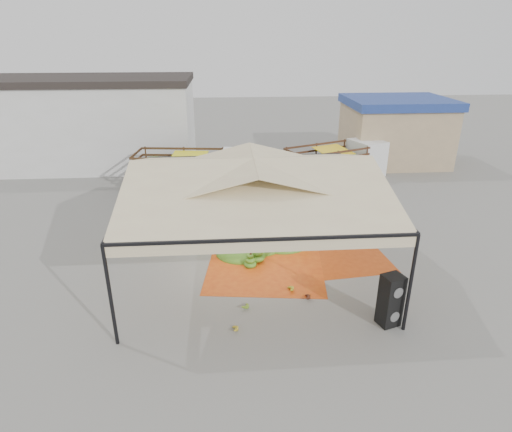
{
  "coord_description": "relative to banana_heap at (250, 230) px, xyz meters",
  "views": [
    {
      "loc": [
        -0.94,
        -13.61,
        7.76
      ],
      "look_at": [
        0.2,
        1.5,
        1.3
      ],
      "focal_mm": 30.0,
      "sensor_mm": 36.0,
      "label": 1
    }
  ],
  "objects": [
    {
      "name": "tarp_right",
      "position": [
        3.14,
        -1.1,
        -0.54
      ],
      "size": [
        4.04,
        4.2,
        0.01
      ],
      "primitive_type": "cube",
      "rotation": [
        0.0,
        0.0,
        0.11
      ],
      "color": "#C34C12",
      "rests_on": "ground"
    },
    {
      "name": "truck_right",
      "position": [
        5.69,
        7.94,
        0.7
      ],
      "size": [
        6.23,
        4.17,
        2.03
      ],
      "rotation": [
        0.0,
        0.0,
        0.4
      ],
      "color": "#532B1B",
      "rests_on": "ground"
    },
    {
      "name": "hand_green",
      "position": [
        -0.49,
        -4.44,
        -0.45
      ],
      "size": [
        0.56,
        0.52,
        0.2
      ],
      "primitive_type": "ellipsoid",
      "rotation": [
        0.0,
        0.0,
        -0.49
      ],
      "color": "#4B7E1A",
      "rests_on": "ground"
    },
    {
      "name": "hand_yellow_a",
      "position": [
        1.02,
        -3.64,
        -0.44
      ],
      "size": [
        0.51,
        0.44,
        0.21
      ],
      "primitive_type": "ellipsoid",
      "rotation": [
        0.0,
        0.0,
        0.17
      ],
      "color": "gold",
      "rests_on": "ground"
    },
    {
      "name": "hand_red_b",
      "position": [
        3.37,
        -5.55,
        -0.45
      ],
      "size": [
        0.53,
        0.5,
        0.19
      ],
      "primitive_type": "ellipsoid",
      "rotation": [
        0.0,
        0.0,
        0.49
      ],
      "color": "#551813",
      "rests_on": "ground"
    },
    {
      "name": "truck_left",
      "position": [
        -2.24,
        6.52,
        0.77
      ],
      "size": [
        6.42,
        2.82,
        2.13
      ],
      "rotation": [
        0.0,
        0.0,
        -0.12
      ],
      "color": "#51361B",
      "rests_on": "ground"
    },
    {
      "name": "banana_heap",
      "position": [
        0.0,
        0.0,
        0.0
      ],
      "size": [
        5.91,
        5.22,
        1.09
      ],
      "primitive_type": "ellipsoid",
      "rotation": [
        0.0,
        0.0,
        -0.23
      ],
      "color": "#3C7318",
      "rests_on": "ground"
    },
    {
      "name": "tarp_left",
      "position": [
        0.41,
        -2.03,
        -0.54
      ],
      "size": [
        4.55,
        4.38,
        0.01
      ],
      "primitive_type": "cube",
      "rotation": [
        0.0,
        0.0,
        -0.12
      ],
      "color": "#D65A14",
      "rests_on": "ground"
    },
    {
      "name": "banana_leaves",
      "position": [
        -2.73,
        0.52,
        -0.55
      ],
      "size": [
        0.96,
        1.36,
        3.7
      ],
      "primitive_type": null,
      "color": "#39731E",
      "rests_on": "ground"
    },
    {
      "name": "speaker_stack",
      "position": [
        3.65,
        -5.55,
        0.25
      ],
      "size": [
        0.71,
        0.66,
        1.59
      ],
      "rotation": [
        0.0,
        0.0,
        0.32
      ],
      "color": "black",
      "rests_on": "ground"
    },
    {
      "name": "hanging_bunches",
      "position": [
        1.01,
        -1.15,
        2.07
      ],
      "size": [
        3.24,
        0.24,
        0.2
      ],
      "color": "#3A7B19",
      "rests_on": "ground"
    },
    {
      "name": "hand_yellow_b",
      "position": [
        -0.85,
        -5.55,
        -0.45
      ],
      "size": [
        0.45,
        0.39,
        0.19
      ],
      "primitive_type": "ellipsoid",
      "rotation": [
        0.0,
        0.0,
        0.13
      ],
      "color": "gold",
      "rests_on": "ground"
    },
    {
      "name": "hand_red_a",
      "position": [
        1.48,
        -4.12,
        -0.45
      ],
      "size": [
        0.48,
        0.41,
        0.2
      ],
      "primitive_type": "ellipsoid",
      "rotation": [
        0.0,
        0.0,
        -0.12
      ],
      "color": "#502012",
      "rests_on": "ground"
    },
    {
      "name": "ground",
      "position": [
        0.01,
        -1.85,
        -0.55
      ],
      "size": [
        90.0,
        90.0,
        0.0
      ],
      "primitive_type": "plane",
      "color": "slate",
      "rests_on": "ground"
    },
    {
      "name": "building_tan",
      "position": [
        10.01,
        11.15,
        1.53
      ],
      "size": [
        6.3,
        5.3,
        4.1
      ],
      "color": "tan",
      "rests_on": "ground"
    },
    {
      "name": "vendor",
      "position": [
        -1.06,
        2.54,
        0.33
      ],
      "size": [
        0.73,
        0.57,
        1.76
      ],
      "primitive_type": "imported",
      "rotation": [
        0.0,
        0.0,
        2.88
      ],
      "color": "gray",
      "rests_on": "ground"
    },
    {
      "name": "canopy_tent",
      "position": [
        0.01,
        -1.85,
        2.75
      ],
      "size": [
        8.1,
        8.1,
        4.0
      ],
      "color": "black",
      "rests_on": "ground"
    },
    {
      "name": "building_white",
      "position": [
        -9.99,
        12.15,
        2.17
      ],
      "size": [
        14.3,
        6.3,
        5.4
      ],
      "color": "silver",
      "rests_on": "ground"
    }
  ]
}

